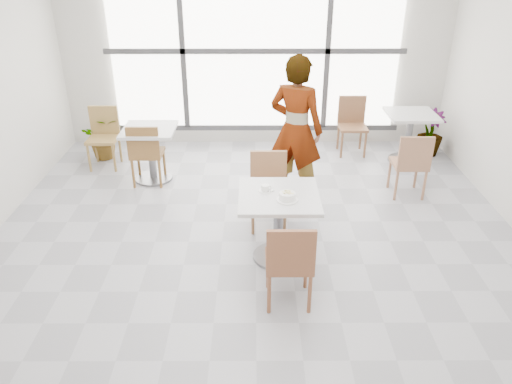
{
  "coord_description": "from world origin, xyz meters",
  "views": [
    {
      "loc": [
        -0.01,
        -4.2,
        3.0
      ],
      "look_at": [
        0.0,
        -0.3,
        1.0
      ],
      "focal_mm": 34.54,
      "sensor_mm": 36.0,
      "label": 1
    }
  ],
  "objects_px": {
    "bg_chair_left_near": "(146,151)",
    "bg_chair_right_far": "(352,121)",
    "plant_left": "(104,137)",
    "main_table": "(278,214)",
    "chair_near": "(290,260)",
    "coffee_cup": "(265,189)",
    "bg_table_left": "(151,147)",
    "oatmeal_bowl": "(287,196)",
    "bg_chair_right_near": "(411,161)",
    "bg_chair_left_far": "(104,133)",
    "chair_far": "(268,184)",
    "person": "(296,130)",
    "plant_right": "(430,133)",
    "bg_table_right": "(409,130)"
  },
  "relations": [
    {
      "from": "bg_chair_left_near",
      "to": "bg_chair_right_far",
      "type": "xyz_separation_m",
      "value": [
        2.96,
        1.2,
        0.0
      ]
    },
    {
      "from": "plant_left",
      "to": "main_table",
      "type": "bearing_deg",
      "value": -46.99
    },
    {
      "from": "chair_near",
      "to": "bg_chair_left_near",
      "type": "height_order",
      "value": "same"
    },
    {
      "from": "coffee_cup",
      "to": "bg_table_left",
      "type": "xyz_separation_m",
      "value": [
        -1.53,
        1.86,
        -0.29
      ]
    },
    {
      "from": "oatmeal_bowl",
      "to": "bg_chair_right_near",
      "type": "distance_m",
      "value": 2.27
    },
    {
      "from": "main_table",
      "to": "bg_chair_left_far",
      "type": "height_order",
      "value": "bg_chair_left_far"
    },
    {
      "from": "chair_far",
      "to": "person",
      "type": "bearing_deg",
      "value": 62.02
    },
    {
      "from": "oatmeal_bowl",
      "to": "plant_left",
      "type": "relative_size",
      "value": 0.32
    },
    {
      "from": "main_table",
      "to": "bg_chair_right_far",
      "type": "distance_m",
      "value": 3.21
    },
    {
      "from": "oatmeal_bowl",
      "to": "bg_chair_right_far",
      "type": "xyz_separation_m",
      "value": [
        1.2,
        3.07,
        -0.29
      ]
    },
    {
      "from": "chair_near",
      "to": "chair_far",
      "type": "xyz_separation_m",
      "value": [
        -0.15,
        1.5,
        0.0
      ]
    },
    {
      "from": "chair_far",
      "to": "plant_left",
      "type": "bearing_deg",
      "value": 141.05
    },
    {
      "from": "person",
      "to": "plant_left",
      "type": "distance_m",
      "value": 3.15
    },
    {
      "from": "person",
      "to": "plant_right",
      "type": "distance_m",
      "value": 2.69
    },
    {
      "from": "bg_chair_left_near",
      "to": "plant_left",
      "type": "relative_size",
      "value": 1.32
    },
    {
      "from": "chair_near",
      "to": "person",
      "type": "relative_size",
      "value": 0.47
    },
    {
      "from": "plant_right",
      "to": "chair_far",
      "type": "bearing_deg",
      "value": -140.72
    },
    {
      "from": "main_table",
      "to": "bg_chair_left_near",
      "type": "bearing_deg",
      "value": 133.99
    },
    {
      "from": "coffee_cup",
      "to": "plant_left",
      "type": "bearing_deg",
      "value": 132.24
    },
    {
      "from": "coffee_cup",
      "to": "bg_chair_right_near",
      "type": "bearing_deg",
      "value": 34.99
    },
    {
      "from": "bg_table_right",
      "to": "plant_left",
      "type": "relative_size",
      "value": 1.14
    },
    {
      "from": "main_table",
      "to": "chair_far",
      "type": "xyz_separation_m",
      "value": [
        -0.08,
        0.73,
        -0.02
      ]
    },
    {
      "from": "bg_table_right",
      "to": "plant_left",
      "type": "xyz_separation_m",
      "value": [
        -4.58,
        0.14,
        -0.16
      ]
    },
    {
      "from": "bg_table_right",
      "to": "plant_right",
      "type": "xyz_separation_m",
      "value": [
        0.41,
        0.25,
        -0.13
      ]
    },
    {
      "from": "bg_chair_left_near",
      "to": "bg_chair_right_far",
      "type": "height_order",
      "value": "same"
    },
    {
      "from": "plant_right",
      "to": "bg_chair_right_far",
      "type": "bearing_deg",
      "value": 173.92
    },
    {
      "from": "coffee_cup",
      "to": "bg_table_left",
      "type": "relative_size",
      "value": 0.21
    },
    {
      "from": "person",
      "to": "bg_chair_left_far",
      "type": "distance_m",
      "value": 2.94
    },
    {
      "from": "chair_near",
      "to": "bg_chair_left_far",
      "type": "relative_size",
      "value": 1.0
    },
    {
      "from": "oatmeal_bowl",
      "to": "main_table",
      "type": "bearing_deg",
      "value": 120.73
    },
    {
      "from": "bg_chair_right_near",
      "to": "bg_table_left",
      "type": "bearing_deg",
      "value": -9.08
    },
    {
      "from": "bg_chair_left_far",
      "to": "bg_chair_right_far",
      "type": "distance_m",
      "value": 3.75
    },
    {
      "from": "main_table",
      "to": "plant_right",
      "type": "relative_size",
      "value": 1.12
    },
    {
      "from": "main_table",
      "to": "oatmeal_bowl",
      "type": "relative_size",
      "value": 3.81
    },
    {
      "from": "bg_chair_left_far",
      "to": "main_table",
      "type": "bearing_deg",
      "value": -45.06
    },
    {
      "from": "oatmeal_bowl",
      "to": "bg_chair_right_far",
      "type": "distance_m",
      "value": 3.31
    },
    {
      "from": "bg_chair_right_near",
      "to": "plant_right",
      "type": "relative_size",
      "value": 1.21
    },
    {
      "from": "coffee_cup",
      "to": "chair_near",
      "type": "bearing_deg",
      "value": -76.79
    },
    {
      "from": "coffee_cup",
      "to": "bg_table_left",
      "type": "distance_m",
      "value": 2.42
    },
    {
      "from": "person",
      "to": "plant_right",
      "type": "relative_size",
      "value": 2.58
    },
    {
      "from": "bg_table_left",
      "to": "bg_chair_left_far",
      "type": "relative_size",
      "value": 0.86
    },
    {
      "from": "oatmeal_bowl",
      "to": "plant_right",
      "type": "bearing_deg",
      "value": 50.88
    },
    {
      "from": "bg_chair_left_far",
      "to": "plant_left",
      "type": "distance_m",
      "value": 0.32
    },
    {
      "from": "main_table",
      "to": "plant_left",
      "type": "distance_m",
      "value": 3.71
    },
    {
      "from": "bg_table_left",
      "to": "bg_chair_left_far",
      "type": "distance_m",
      "value": 0.93
    },
    {
      "from": "main_table",
      "to": "bg_chair_left_near",
      "type": "relative_size",
      "value": 0.92
    },
    {
      "from": "chair_near",
      "to": "bg_chair_right_far",
      "type": "xyz_separation_m",
      "value": [
        1.21,
        3.72,
        0.0
      ]
    },
    {
      "from": "main_table",
      "to": "bg_table_right",
      "type": "distance_m",
      "value": 3.29
    },
    {
      "from": "main_table",
      "to": "plant_left",
      "type": "relative_size",
      "value": 1.21
    },
    {
      "from": "bg_chair_right_far",
      "to": "coffee_cup",
      "type": "bearing_deg",
      "value": -116.02
    }
  ]
}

